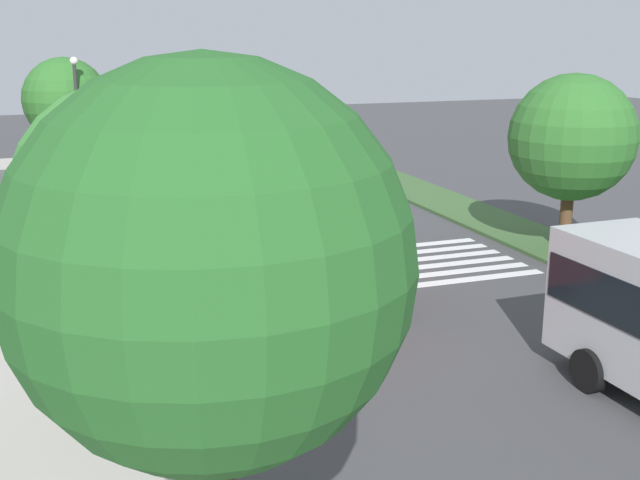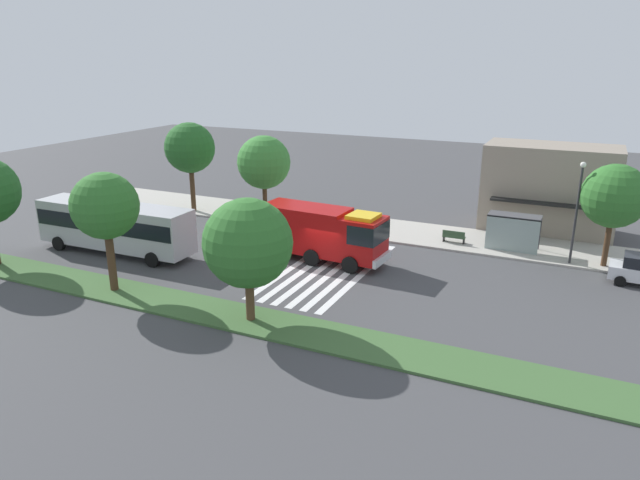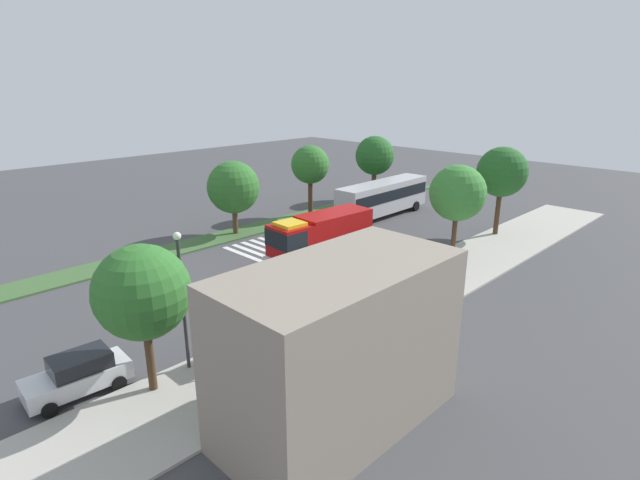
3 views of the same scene
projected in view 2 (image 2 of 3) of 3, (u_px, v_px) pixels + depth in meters
ground_plane at (321, 269)px, 37.06m from camera, size 120.00×120.00×0.00m
sidewalk at (373, 228)px, 45.50m from camera, size 60.00×5.74×0.14m
median_strip at (251, 320)px, 29.75m from camera, size 60.00×3.00×0.14m
crosswalk at (328, 270)px, 36.85m from camera, size 4.95×12.53×0.01m
fire_truck at (326, 232)px, 37.91m from camera, size 8.78×3.29×3.56m
transit_bus at (115, 224)px, 39.44m from camera, size 11.74×3.01×3.44m
bus_stop_shelter at (513, 226)px, 39.63m from camera, size 3.50×1.40×2.46m
bench_near_shelter at (454, 237)px, 41.63m from camera, size 1.60×0.50×0.90m
street_lamp at (578, 205)px, 36.50m from camera, size 0.36×0.36×6.65m
storefront_building at (549, 189)px, 44.09m from camera, size 9.63×5.61×6.66m
sidewalk_tree_far_west at (190, 148)px, 48.65m from camera, size 4.24×4.24×7.59m
sidewalk_tree_west at (264, 162)px, 45.94m from camera, size 4.25×4.25×6.91m
sidewalk_tree_center at (614, 196)px, 35.82m from camera, size 4.00×4.00×6.60m
median_tree_west at (105, 207)px, 31.95m from camera, size 3.75×3.75×6.87m
median_tree_center at (248, 243)px, 28.48m from camera, size 4.51×4.51×6.36m
fire_hydrant at (287, 221)px, 45.96m from camera, size 0.28×0.28×0.70m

